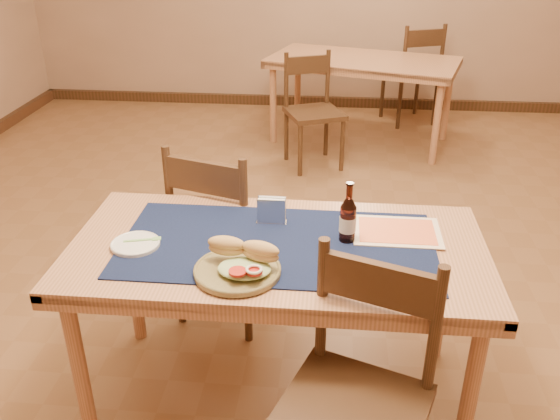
# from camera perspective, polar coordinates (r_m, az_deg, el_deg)

# --- Properties ---
(room) EXTENTS (6.04, 7.04, 2.84)m
(room) POSITION_cam_1_polar(r_m,az_deg,el_deg) (2.81, 1.42, 16.70)
(room) COLOR brown
(room) RESTS_ON ground
(main_table) EXTENTS (1.60, 0.80, 0.75)m
(main_table) POSITION_cam_1_polar(r_m,az_deg,el_deg) (2.32, -0.24, -5.14)
(main_table) COLOR #B57C55
(main_table) RESTS_ON ground
(placemat) EXTENTS (1.20, 0.60, 0.01)m
(placemat) POSITION_cam_1_polar(r_m,az_deg,el_deg) (2.28, -0.24, -3.32)
(placemat) COLOR #101B3C
(placemat) RESTS_ON main_table
(baseboard) EXTENTS (6.00, 7.00, 0.10)m
(baseboard) POSITION_cam_1_polar(r_m,az_deg,el_deg) (3.33, 1.15, -6.84)
(baseboard) COLOR #412617
(baseboard) RESTS_ON ground
(back_table) EXTENTS (1.75, 1.21, 0.75)m
(back_table) POSITION_cam_1_polar(r_m,az_deg,el_deg) (5.34, 7.97, 13.38)
(back_table) COLOR #B57C55
(back_table) RESTS_ON ground
(chair_main_far) EXTENTS (0.56, 0.56, 0.97)m
(chair_main_far) POSITION_cam_1_polar(r_m,az_deg,el_deg) (2.90, -5.38, -1.93)
(chair_main_far) COLOR #412617
(chair_main_far) RESTS_ON ground
(chair_main_near) EXTENTS (0.57, 0.57, 0.96)m
(chair_main_near) POSITION_cam_1_polar(r_m,az_deg,el_deg) (2.01, 7.39, -17.53)
(chair_main_near) COLOR #412617
(chair_main_near) RESTS_ON ground
(chair_back_near) EXTENTS (0.54, 0.54, 0.90)m
(chair_back_near) POSITION_cam_1_polar(r_m,az_deg,el_deg) (4.83, 3.17, 9.68)
(chair_back_near) COLOR #412617
(chair_back_near) RESTS_ON ground
(chair_back_far) EXTENTS (0.58, 0.58, 0.97)m
(chair_back_far) POSITION_cam_1_polar(r_m,az_deg,el_deg) (5.98, 12.71, 12.83)
(chair_back_far) COLOR #412617
(chair_back_far) RESTS_ON ground
(sandwich_plate) EXTENTS (0.31, 0.31, 0.12)m
(sandwich_plate) POSITION_cam_1_polar(r_m,az_deg,el_deg) (2.09, -3.84, -5.29)
(sandwich_plate) COLOR olive
(sandwich_plate) RESTS_ON placemat
(side_plate) EXTENTS (0.19, 0.19, 0.02)m
(side_plate) POSITION_cam_1_polar(r_m,az_deg,el_deg) (2.32, -13.75, -3.16)
(side_plate) COLOR silver
(side_plate) RESTS_ON placemat
(fork) EXTENTS (0.14, 0.05, 0.00)m
(fork) POSITION_cam_1_polar(r_m,az_deg,el_deg) (2.33, -12.83, -2.80)
(fork) COLOR #7FBD68
(fork) RESTS_ON side_plate
(beer_bottle) EXTENTS (0.06, 0.06, 0.24)m
(beer_bottle) POSITION_cam_1_polar(r_m,az_deg,el_deg) (2.27, 6.55, -0.91)
(beer_bottle) COLOR #3F150B
(beer_bottle) RESTS_ON placemat
(napkin_holder) EXTENTS (0.12, 0.04, 0.11)m
(napkin_holder) POSITION_cam_1_polar(r_m,az_deg,el_deg) (2.41, -0.82, -0.09)
(napkin_holder) COLOR silver
(napkin_holder) RESTS_ON placemat
(menu_card) EXTENTS (0.34, 0.25, 0.01)m
(menu_card) POSITION_cam_1_polar(r_m,az_deg,el_deg) (2.40, 11.18, -2.01)
(menu_card) COLOR beige
(menu_card) RESTS_ON placemat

